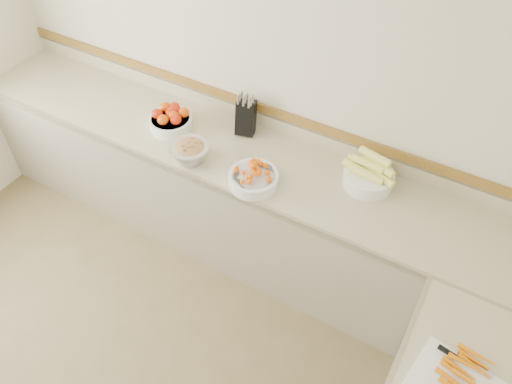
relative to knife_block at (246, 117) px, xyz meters
The scene contains 7 objects.
back_wall 0.30m from the knife_block, 71.96° to the left, with size 4.00×4.00×0.00m, color beige.
counter_back 0.61m from the knife_block, 80.40° to the right, with size 4.00×0.65×1.08m.
knife_block is the anchor object (origin of this frame).
tomato_bowl 0.50m from the knife_block, 155.38° to the right, with size 0.29×0.29×0.14m.
cherry_tomato_bowl 0.50m from the knife_block, 54.32° to the right, with size 0.30×0.30×0.17m.
corn_bowl 0.88m from the knife_block, ahead, with size 0.33×0.30×0.22m.
rhubarb_bowl 0.45m from the knife_block, 109.89° to the right, with size 0.25×0.25×0.14m.
Camera 1 is at (1.31, -0.33, 3.00)m, focal length 35.00 mm.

